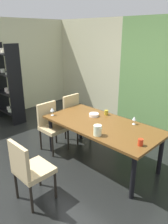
{
  "coord_description": "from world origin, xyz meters",
  "views": [
    {
      "loc": [
        2.81,
        -2.05,
        2.2
      ],
      "look_at": [
        0.26,
        0.52,
        0.85
      ],
      "focal_mm": 35.0,
      "sensor_mm": 36.0,
      "label": 1
    }
  ],
  "objects_px": {
    "chair_left_far": "(75,115)",
    "cup_north": "(141,142)",
    "serving_bowl_near_shelf": "(94,115)",
    "display_shelf": "(7,83)",
    "dining_table": "(101,128)",
    "chair_left_near": "(51,124)",
    "wine_glass_center": "(134,119)",
    "pitcher_rear": "(98,130)",
    "cup_left": "(106,113)",
    "chair_head_near": "(29,168)",
    "wine_glass_corner": "(52,110)"
  },
  "relations": [
    {
      "from": "chair_left_far",
      "to": "cup_north",
      "type": "bearing_deg",
      "value": 74.4
    },
    {
      "from": "serving_bowl_near_shelf",
      "to": "display_shelf",
      "type": "bearing_deg",
      "value": -173.13
    },
    {
      "from": "dining_table",
      "to": "chair_left_near",
      "type": "distance_m",
      "value": 1.05
    },
    {
      "from": "wine_glass_center",
      "to": "pitcher_rear",
      "type": "xyz_separation_m",
      "value": [
        -0.16,
        -0.73,
        -0.02
      ]
    },
    {
      "from": "chair_left_near",
      "to": "display_shelf",
      "type": "relative_size",
      "value": 0.47
    },
    {
      "from": "chair_left_far",
      "to": "cup_left",
      "type": "bearing_deg",
      "value": 94.07
    },
    {
      "from": "pitcher_rear",
      "to": "chair_left_near",
      "type": "bearing_deg",
      "value": 177.21
    },
    {
      "from": "cup_left",
      "to": "pitcher_rear",
      "type": "distance_m",
      "value": 0.87
    },
    {
      "from": "pitcher_rear",
      "to": "dining_table",
      "type": "bearing_deg",
      "value": 122.44
    },
    {
      "from": "chair_head_near",
      "to": "wine_glass_corner",
      "type": "relative_size",
      "value": 6.21
    },
    {
      "from": "wine_glass_center",
      "to": "cup_north",
      "type": "height_order",
      "value": "wine_glass_center"
    },
    {
      "from": "chair_head_near",
      "to": "wine_glass_center",
      "type": "bearing_deg",
      "value": 76.07
    },
    {
      "from": "dining_table",
      "to": "chair_left_far",
      "type": "height_order",
      "value": "chair_left_far"
    },
    {
      "from": "cup_north",
      "to": "wine_glass_center",
      "type": "bearing_deg",
      "value": 129.48
    },
    {
      "from": "chair_left_far",
      "to": "cup_north",
      "type": "xyz_separation_m",
      "value": [
        1.85,
        -0.52,
        0.25
      ]
    },
    {
      "from": "cup_north",
      "to": "chair_left_near",
      "type": "bearing_deg",
      "value": -176.38
    },
    {
      "from": "chair_left_far",
      "to": "cup_left",
      "type": "xyz_separation_m",
      "value": [
        0.79,
        0.06,
        0.25
      ]
    },
    {
      "from": "dining_table",
      "to": "wine_glass_corner",
      "type": "distance_m",
      "value": 0.98
    },
    {
      "from": "cup_north",
      "to": "chair_left_far",
      "type": "bearing_deg",
      "value": 164.4
    },
    {
      "from": "display_shelf",
      "to": "cup_left",
      "type": "distance_m",
      "value": 2.8
    },
    {
      "from": "chair_head_near",
      "to": "cup_north",
      "type": "relative_size",
      "value": 9.49
    },
    {
      "from": "serving_bowl_near_shelf",
      "to": "pitcher_rear",
      "type": "distance_m",
      "value": 0.78
    },
    {
      "from": "serving_bowl_near_shelf",
      "to": "cup_north",
      "type": "bearing_deg",
      "value": -17.03
    },
    {
      "from": "serving_bowl_near_shelf",
      "to": "cup_left",
      "type": "height_order",
      "value": "cup_left"
    },
    {
      "from": "serving_bowl_near_shelf",
      "to": "cup_north",
      "type": "height_order",
      "value": "cup_north"
    },
    {
      "from": "chair_head_near",
      "to": "chair_left_far",
      "type": "distance_m",
      "value": 1.97
    },
    {
      "from": "chair_left_near",
      "to": "wine_glass_corner",
      "type": "bearing_deg",
      "value": 74.63
    },
    {
      "from": "chair_head_near",
      "to": "serving_bowl_near_shelf",
      "type": "bearing_deg",
      "value": 100.39
    },
    {
      "from": "chair_left_far",
      "to": "pitcher_rear",
      "type": "distance_m",
      "value": 1.44
    },
    {
      "from": "wine_glass_center",
      "to": "cup_north",
      "type": "relative_size",
      "value": 1.43
    },
    {
      "from": "chair_head_near",
      "to": "serving_bowl_near_shelf",
      "type": "distance_m",
      "value": 1.61
    },
    {
      "from": "dining_table",
      "to": "wine_glass_center",
      "type": "xyz_separation_m",
      "value": [
        0.4,
        0.36,
        0.18
      ]
    },
    {
      "from": "chair_head_near",
      "to": "wine_glass_center",
      "type": "height_order",
      "value": "chair_head_near"
    },
    {
      "from": "chair_left_near",
      "to": "serving_bowl_near_shelf",
      "type": "bearing_deg",
      "value": 125.63
    },
    {
      "from": "chair_left_far",
      "to": "wine_glass_center",
      "type": "bearing_deg",
      "value": 91.63
    },
    {
      "from": "serving_bowl_near_shelf",
      "to": "cup_left",
      "type": "distance_m",
      "value": 0.24
    },
    {
      "from": "chair_left_near",
      "to": "cup_north",
      "type": "distance_m",
      "value": 1.87
    },
    {
      "from": "wine_glass_corner",
      "to": "wine_glass_center",
      "type": "bearing_deg",
      "value": 28.26
    },
    {
      "from": "chair_head_near",
      "to": "cup_north",
      "type": "distance_m",
      "value": 1.52
    },
    {
      "from": "wine_glass_center",
      "to": "serving_bowl_near_shelf",
      "type": "distance_m",
      "value": 0.75
    },
    {
      "from": "display_shelf",
      "to": "wine_glass_center",
      "type": "bearing_deg",
      "value": 8.68
    },
    {
      "from": "display_shelf",
      "to": "cup_north",
      "type": "bearing_deg",
      "value": -0.68
    },
    {
      "from": "chair_left_far",
      "to": "chair_left_near",
      "type": "relative_size",
      "value": 1.02
    },
    {
      "from": "cup_left",
      "to": "wine_glass_corner",
      "type": "bearing_deg",
      "value": -134.1
    },
    {
      "from": "cup_north",
      "to": "pitcher_rear",
      "type": "xyz_separation_m",
      "value": [
        -0.62,
        -0.18,
        0.03
      ]
    },
    {
      "from": "chair_left_near",
      "to": "pitcher_rear",
      "type": "xyz_separation_m",
      "value": [
        1.23,
        -0.06,
        0.29
      ]
    },
    {
      "from": "dining_table",
      "to": "chair_left_far",
      "type": "xyz_separation_m",
      "value": [
        -0.99,
        0.32,
        -0.13
      ]
    },
    {
      "from": "dining_table",
      "to": "chair_left_far",
      "type": "distance_m",
      "value": 1.05
    },
    {
      "from": "chair_left_near",
      "to": "serving_bowl_near_shelf",
      "type": "xyz_separation_m",
      "value": [
        0.67,
        0.48,
        0.24
      ]
    },
    {
      "from": "chair_left_near",
      "to": "wine_glass_corner",
      "type": "height_order",
      "value": "chair_left_near"
    }
  ]
}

